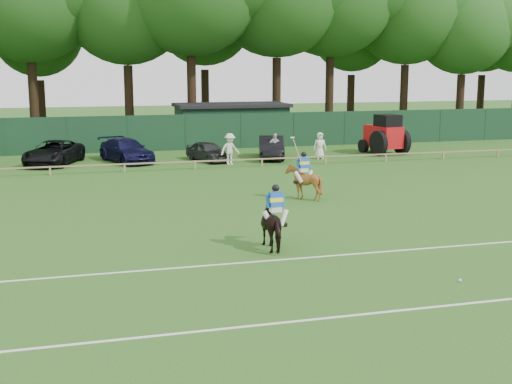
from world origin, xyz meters
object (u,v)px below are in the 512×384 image
object	(u,v)px
horse_chestnut	(303,182)
horse_dark	(275,225)
tractor	(385,135)
hatch_grey	(208,151)
spectator_right	(320,146)
sedan_navy	(126,150)
estate_black	(271,148)
polo_ball	(460,280)
spectator_left	(230,149)
spectator_mid	(275,147)
suv_black	(54,153)
utility_shed	(231,123)

from	to	relation	value
horse_chestnut	horse_dark	bearing A→B (deg)	61.64
horse_dark	tractor	distance (m)	25.33
hatch_grey	spectator_right	size ratio (longest dim) A/B	2.14
horse_chestnut	spectator_right	size ratio (longest dim) A/B	0.93
sedan_navy	hatch_grey	xyz separation A→B (m)	(4.92, -1.01, -0.10)
estate_black	hatch_grey	bearing A→B (deg)	-164.67
horse_dark	polo_ball	size ratio (longest dim) A/B	20.59
horse_chestnut	estate_black	size ratio (longest dim) A/B	0.36
sedan_navy	tractor	size ratio (longest dim) A/B	1.42
spectator_left	spectator_right	xyz separation A→B (m)	(6.11, 0.97, -0.09)
spectator_mid	suv_black	bearing A→B (deg)	168.47
sedan_navy	horse_dark	bearing A→B (deg)	-101.94
spectator_left	tractor	world-z (taller)	tractor
estate_black	utility_shed	xyz separation A→B (m)	(-0.50, 8.91, 0.82)
horse_dark	spectator_right	world-z (taller)	spectator_right
horse_chestnut	spectator_mid	size ratio (longest dim) A/B	0.93
spectator_mid	tractor	xyz separation A→B (m)	(8.01, 0.91, 0.41)
horse_dark	spectator_left	bearing A→B (deg)	-101.25
suv_black	sedan_navy	distance (m)	4.31
horse_dark	polo_ball	world-z (taller)	horse_dark
spectator_left	utility_shed	bearing A→B (deg)	60.79
spectator_right	suv_black	bearing A→B (deg)	177.66
polo_ball	utility_shed	distance (m)	34.46
horse_chestnut	spectator_mid	distance (m)	12.71
suv_black	spectator_mid	xyz separation A→B (m)	(13.37, -1.70, 0.13)
spectator_mid	utility_shed	distance (m)	9.62
hatch_grey	polo_ball	world-z (taller)	hatch_grey
horse_dark	spectator_mid	world-z (taller)	spectator_mid
spectator_mid	spectator_left	bearing A→B (deg)	-164.17
spectator_left	polo_ball	size ratio (longest dim) A/B	20.88
estate_black	spectator_right	size ratio (longest dim) A/B	2.57
spectator_mid	utility_shed	size ratio (longest dim) A/B	0.20
horse_chestnut	spectator_left	xyz separation A→B (m)	(-0.70, 11.32, 0.16)
spectator_mid	estate_black	bearing A→B (deg)	86.72
estate_black	spectator_right	distance (m)	3.09
suv_black	spectator_mid	bearing A→B (deg)	13.82
suv_black	spectator_mid	size ratio (longest dim) A/B	3.05
spectator_left	spectator_mid	size ratio (longest dim) A/B	1.12
spectator_right	spectator_left	bearing A→B (deg)	-166.73
spectator_right	tractor	world-z (taller)	tractor
spectator_right	horse_dark	bearing A→B (deg)	-110.19
suv_black	spectator_right	world-z (taller)	spectator_right
suv_black	spectator_left	xyz separation A→B (m)	(10.21, -2.86, 0.23)
suv_black	estate_black	size ratio (longest dim) A/B	1.18
horse_dark	estate_black	xyz separation A→B (m)	(6.09, 20.78, -0.07)
spectator_mid	polo_ball	size ratio (longest dim) A/B	18.70
horse_chestnut	sedan_navy	bearing A→B (deg)	-67.80
polo_ball	utility_shed	world-z (taller)	utility_shed
horse_chestnut	polo_ball	distance (m)	12.36
horse_chestnut	hatch_grey	distance (m)	13.20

